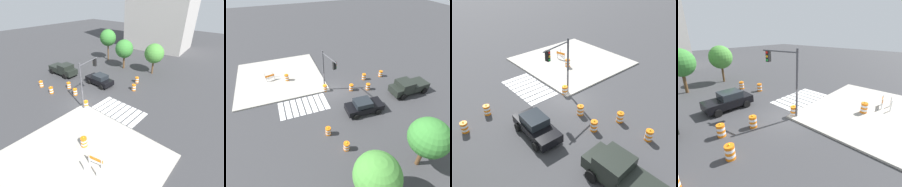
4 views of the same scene
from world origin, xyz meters
TOP-DOWN VIEW (x-y plane):
  - ground_plane at (0.00, 0.00)m, footprint 120.00×120.00m
  - sidewalk_corner at (6.00, -6.00)m, footprint 12.00×12.00m
  - crosswalk_stripes at (4.00, 1.80)m, footprint 5.85×3.20m
  - sports_car at (-2.34, 5.18)m, footprint 4.38×2.29m
  - traffic_barrel_near_corner at (0.64, -0.26)m, footprint 0.56×0.56m
  - traffic_barrel_median_near at (2.55, 6.96)m, footprint 0.56×0.56m
  - traffic_barrel_median_far at (-2.72, 0.86)m, footprint 0.56×0.56m
  - traffic_barrel_far_curb at (-5.55, -0.95)m, footprint 0.56×0.56m
  - traffic_barrel_lane_center at (1.54, 9.28)m, footprint 0.56×0.56m
  - traffic_barrel_opposite_curb at (-4.90, 1.49)m, footprint 0.56×0.56m
  - traffic_barrel_on_sidewalk at (5.05, -4.49)m, footprint 0.56×0.56m
  - construction_barricade at (7.34, -5.45)m, footprint 1.38×1.04m
  - traffic_light_pole at (0.37, 0.51)m, footprint 0.90×3.24m
  - street_tree_streetside_mid at (1.54, 13.97)m, footprint 3.12×3.12m
  - street_tree_streetside_far at (-3.62, 12.80)m, footprint 3.13×3.13m

SIDE VIEW (x-z plane):
  - ground_plane at x=0.00m, z-range 0.00..0.00m
  - crosswalk_stripes at x=4.00m, z-range 0.00..0.02m
  - sidewalk_corner at x=6.00m, z-range 0.00..0.15m
  - traffic_barrel_near_corner at x=0.64m, z-range -0.06..0.96m
  - traffic_barrel_median_near at x=2.55m, z-range -0.06..0.96m
  - traffic_barrel_median_far at x=-2.72m, z-range -0.06..0.96m
  - traffic_barrel_far_curb at x=-5.55m, z-range -0.06..0.96m
  - traffic_barrel_lane_center at x=1.54m, z-range -0.06..0.96m
  - traffic_barrel_opposite_curb at x=-4.90m, z-range -0.06..0.96m
  - traffic_barrel_on_sidewalk at x=5.05m, z-range 0.09..1.11m
  - construction_barricade at x=7.34m, z-range 0.22..1.22m
  - sports_car at x=-2.34m, z-range 0.00..1.63m
  - street_tree_streetside_mid at x=1.54m, z-range 0.94..5.96m
  - street_tree_streetside_far at x=-3.62m, z-range 0.96..6.06m
  - traffic_light_pole at x=0.37m, z-range 1.16..6.66m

